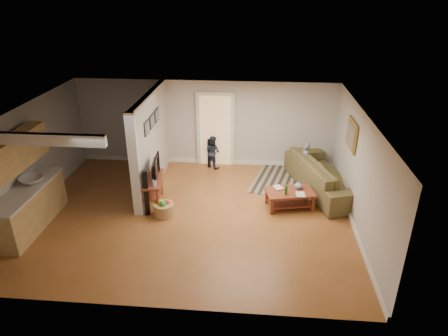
{
  "coord_description": "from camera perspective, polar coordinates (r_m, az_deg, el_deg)",
  "views": [
    {
      "loc": [
        1.49,
        -7.98,
        4.99
      ],
      "look_at": [
        0.77,
        0.3,
        1.1
      ],
      "focal_mm": 32.0,
      "sensor_mm": 36.0,
      "label": 1
    }
  ],
  "objects": [
    {
      "name": "tv_console",
      "position": [
        9.74,
        -10.04,
        -1.83
      ],
      "size": [
        0.57,
        1.17,
        0.97
      ],
      "rotation": [
        0.0,
        0.0,
        0.14
      ],
      "color": "maroon",
      "rests_on": "ground"
    },
    {
      "name": "speaker_left",
      "position": [
        9.39,
        -11.09,
        -3.53
      ],
      "size": [
        0.15,
        0.15,
        1.14
      ],
      "primitive_type": "cube",
      "rotation": [
        0.0,
        0.0,
        0.39
      ],
      "color": "black",
      "rests_on": "ground"
    },
    {
      "name": "room_shell",
      "position": [
        9.47,
        -11.11,
        2.68
      ],
      "size": [
        7.54,
        6.02,
        2.52
      ],
      "color": "beige",
      "rests_on": "ground"
    },
    {
      "name": "speaker_right",
      "position": [
        11.69,
        -2.13,
        2.13
      ],
      "size": [
        0.09,
        0.09,
        0.87
      ],
      "primitive_type": "cube",
      "rotation": [
        0.0,
        0.0,
        -0.08
      ],
      "color": "black",
      "rests_on": "ground"
    },
    {
      "name": "child",
      "position": [
        11.27,
        11.19,
        -1.72
      ],
      "size": [
        0.31,
        0.44,
        1.12
      ],
      "primitive_type": "imported",
      "rotation": [
        0.0,
        0.0,
        -1.46
      ],
      "color": "slate",
      "rests_on": "ground"
    },
    {
      "name": "coffee_table",
      "position": [
        9.75,
        9.45,
        -3.76
      ],
      "size": [
        1.24,
        0.88,
        0.67
      ],
      "rotation": [
        0.0,
        0.0,
        0.21
      ],
      "color": "maroon",
      "rests_on": "ground"
    },
    {
      "name": "area_rug",
      "position": [
        11.17,
        12.18,
        -2.04
      ],
      "size": [
        3.42,
        2.82,
        0.01
      ],
      "primitive_type": "cube",
      "rotation": [
        0.0,
        0.0,
        -0.24
      ],
      "color": "black",
      "rests_on": "ground"
    },
    {
      "name": "sofa",
      "position": [
        10.91,
        13.94,
        -2.96
      ],
      "size": [
        1.95,
        3.06,
        0.83
      ],
      "primitive_type": "imported",
      "rotation": [
        0.0,
        0.0,
        1.89
      ],
      "color": "#413D20",
      "rests_on": "ground"
    },
    {
      "name": "toddler",
      "position": [
        11.85,
        -1.6,
        0.17
      ],
      "size": [
        0.6,
        0.58,
        0.97
      ],
      "primitive_type": "imported",
      "rotation": [
        0.0,
        0.0,
        2.49
      ],
      "color": "#212C45",
      "rests_on": "ground"
    },
    {
      "name": "toy_basket",
      "position": [
        9.46,
        -8.58,
        -5.81
      ],
      "size": [
        0.48,
        0.48,
        0.43
      ],
      "color": "#92643F",
      "rests_on": "ground"
    },
    {
      "name": "ground",
      "position": [
        9.53,
        -4.84,
        -6.6
      ],
      "size": [
        7.5,
        7.5,
        0.0
      ],
      "primitive_type": "plane",
      "color": "brown",
      "rests_on": "ground"
    }
  ]
}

